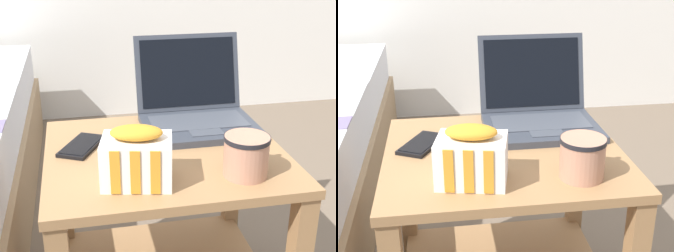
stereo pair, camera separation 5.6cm
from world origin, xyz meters
The scene contains 5 objects.
bedside_table centered at (0.00, 0.00, 0.32)m, with size 0.57×0.51×0.49m.
laptop centered at (0.12, 0.16, 0.54)m, with size 0.30×0.29×0.23m.
mug_front_left centered at (0.15, -0.15, 0.54)m, with size 0.12×0.11×0.09m.
snack_bag centered at (-0.09, -0.14, 0.55)m, with size 0.16×0.13×0.13m.
cell_phone centered at (-0.20, 0.06, 0.50)m, with size 0.13×0.16×0.01m.
Camera 2 is at (-0.15, -1.02, 0.97)m, focal length 50.00 mm.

